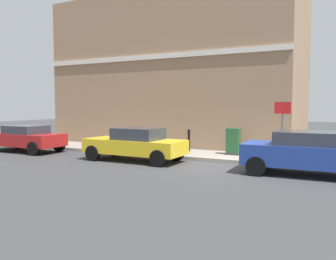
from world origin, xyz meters
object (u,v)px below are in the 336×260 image
object	(u,v)px
car_red	(25,138)
street_sign	(282,122)
car_blue	(307,152)
bollard_near_cabinet	(189,139)
utility_cabinet	(233,142)
car_yellow	(135,144)
bollard_far_kerb	(140,140)

from	to	relation	value
car_red	street_sign	xyz separation A→B (m)	(1.65, -11.95, 0.97)
car_red	street_sign	world-z (taller)	street_sign
car_blue	bollard_near_cabinet	xyz separation A→B (m)	(2.67, 5.41, -0.06)
utility_cabinet	street_sign	distance (m)	2.66
car_blue	street_sign	xyz separation A→B (m)	(1.49, 1.04, 0.90)
car_yellow	street_sign	bearing A→B (deg)	-164.11
utility_cabinet	street_sign	world-z (taller)	street_sign
utility_cabinet	street_sign	bearing A→B (deg)	-116.15
utility_cabinet	car_red	bearing A→B (deg)	105.70
car_blue	bollard_far_kerb	bearing A→B (deg)	-11.81
bollard_near_cabinet	bollard_far_kerb	distance (m)	2.29
car_red	car_blue	bearing A→B (deg)	179.87
car_yellow	car_red	xyz separation A→B (m)	(-0.08, 6.40, -0.02)
bollard_near_cabinet	car_yellow	bearing A→B (deg)	156.83
car_yellow	street_sign	size ratio (longest dim) A/B	1.82
utility_cabinet	street_sign	xyz separation A→B (m)	(-1.09, -2.22, 0.98)
car_yellow	bollard_near_cabinet	xyz separation A→B (m)	(2.76, -1.18, -0.01)
car_blue	bollard_near_cabinet	world-z (taller)	car_blue
car_blue	bollard_near_cabinet	bearing A→B (deg)	-27.80
street_sign	car_blue	bearing A→B (deg)	-144.98
car_blue	car_red	distance (m)	12.99
street_sign	car_red	bearing A→B (deg)	97.84
car_blue	utility_cabinet	bearing A→B (deg)	-39.79
utility_cabinet	car_yellow	bearing A→B (deg)	128.60
car_yellow	street_sign	xyz separation A→B (m)	(1.57, -5.55, 0.95)
bollard_near_cabinet	street_sign	size ratio (longest dim) A/B	0.45
car_red	bollard_far_kerb	world-z (taller)	car_red
car_blue	car_yellow	distance (m)	6.59
car_blue	car_red	xyz separation A→B (m)	(-0.16, 12.99, -0.07)
car_blue	car_yellow	size ratio (longest dim) A/B	0.97
car_red	car_yellow	bearing A→B (deg)	179.85
car_blue	utility_cabinet	distance (m)	4.15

